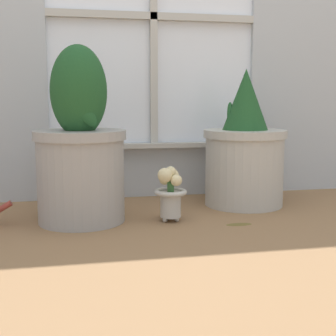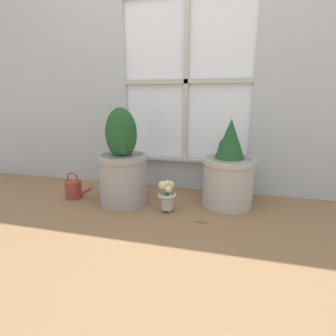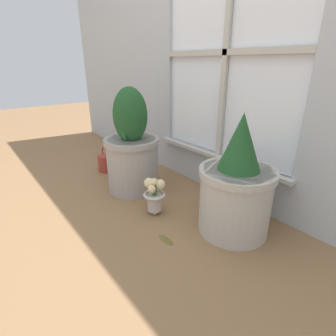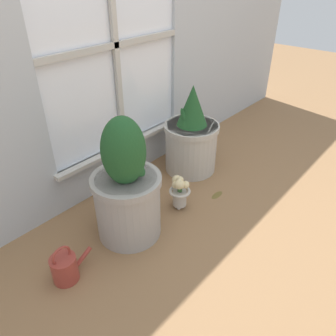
{
  "view_description": "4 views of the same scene",
  "coord_description": "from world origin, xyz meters",
  "views": [
    {
      "loc": [
        -0.42,
        -1.8,
        0.51
      ],
      "look_at": [
        -0.02,
        0.17,
        0.21
      ],
      "focal_mm": 50.0,
      "sensor_mm": 36.0,
      "label": 1
    },
    {
      "loc": [
        0.42,
        -1.61,
        0.79
      ],
      "look_at": [
        -0.04,
        0.2,
        0.29
      ],
      "focal_mm": 28.0,
      "sensor_mm": 36.0,
      "label": 2
    },
    {
      "loc": [
        1.14,
        -0.72,
        0.87
      ],
      "look_at": [
        0.03,
        0.16,
        0.3
      ],
      "focal_mm": 28.0,
      "sensor_mm": 36.0,
      "label": 3
    },
    {
      "loc": [
        -1.32,
        -0.95,
        1.35
      ],
      "look_at": [
        -0.02,
        0.19,
        0.25
      ],
      "focal_mm": 35.0,
      "sensor_mm": 36.0,
      "label": 4
    }
  ],
  "objects": [
    {
      "name": "potted_plant_left",
      "position": [
        -0.39,
        0.16,
        0.3
      ],
      "size": [
        0.38,
        0.38,
        0.73
      ],
      "color": "#9E9993",
      "rests_on": "ground_plane"
    },
    {
      "name": "flower_vase",
      "position": [
        -0.03,
        0.09,
        0.13
      ],
      "size": [
        0.14,
        0.14,
        0.23
      ],
      "color": "#BCB7AD",
      "rests_on": "ground_plane"
    },
    {
      "name": "ground_plane",
      "position": [
        0.0,
        0.0,
        0.0
      ],
      "size": [
        10.0,
        10.0,
        0.0
      ],
      "primitive_type": "plane",
      "color": "olive"
    },
    {
      "name": "fallen_leaf",
      "position": [
        0.24,
        -0.03,
        0.0
      ],
      "size": [
        0.11,
        0.04,
        0.01
      ],
      "color": "brown",
      "rests_on": "ground_plane"
    },
    {
      "name": "potted_plant_right",
      "position": [
        0.39,
        0.32,
        0.26
      ],
      "size": [
        0.4,
        0.4,
        0.65
      ],
      "color": "#B7B2A8",
      "rests_on": "ground_plane"
    }
  ]
}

